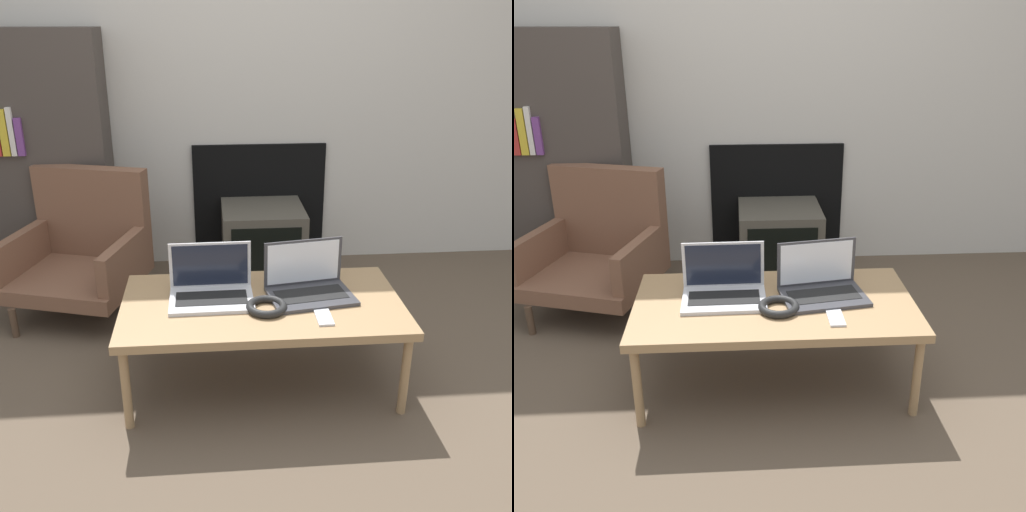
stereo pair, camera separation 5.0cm
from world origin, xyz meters
TOP-DOWN VIEW (x-y plane):
  - ground_plane at (0.00, 0.00)m, footprint 14.00×14.00m
  - wall_back at (0.00, 1.77)m, footprint 7.00×0.08m
  - table at (0.00, 0.36)m, footprint 1.17×0.62m
  - laptop_left at (-0.21, 0.42)m, footprint 0.35×0.24m
  - laptop_right at (0.20, 0.42)m, footprint 0.38×0.29m
  - headphones at (0.01, 0.28)m, footprint 0.17×0.17m
  - phone at (0.23, 0.20)m, footprint 0.06×0.13m
  - tv at (0.11, 1.48)m, footprint 0.49×0.47m
  - armchair at (-0.90, 1.19)m, footprint 0.79×0.77m
  - bookshelf at (-1.16, 1.57)m, footprint 0.75×0.32m

SIDE VIEW (x-z plane):
  - ground_plane at x=0.00m, z-range 0.00..0.00m
  - tv at x=0.11m, z-range 0.00..0.44m
  - armchair at x=-0.90m, z-range -0.03..0.71m
  - table at x=0.00m, z-range 0.16..0.55m
  - phone at x=0.23m, z-range 0.39..0.40m
  - headphones at x=0.01m, z-range 0.39..0.42m
  - laptop_left at x=-0.21m, z-range 0.33..0.55m
  - laptop_right at x=0.20m, z-range 0.33..0.55m
  - bookshelf at x=-1.16m, z-range 0.00..1.44m
  - wall_back at x=0.00m, z-range -0.02..2.58m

